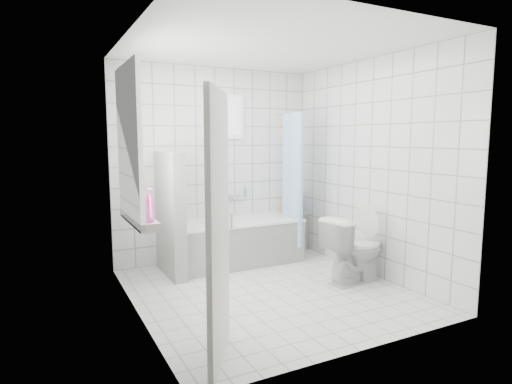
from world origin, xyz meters
TOP-DOWN VIEW (x-y plane):
  - ground at (0.00, 0.00)m, footprint 3.00×3.00m
  - ceiling at (0.00, 0.00)m, footprint 3.00×3.00m
  - wall_back at (0.00, 1.50)m, footprint 2.80×0.02m
  - wall_front at (0.00, -1.50)m, footprint 2.80×0.02m
  - wall_left at (-1.40, 0.00)m, footprint 0.02×3.00m
  - wall_right at (1.40, 0.00)m, footprint 0.02×3.00m
  - window_left at (-1.35, 0.30)m, footprint 0.01×0.90m
  - window_back at (0.10, 1.46)m, footprint 0.50×0.01m
  - window_sill at (-1.31, 0.30)m, footprint 0.18×1.02m
  - door at (-1.04, -1.14)m, footprint 0.45×0.70m
  - bathtub at (0.13, 1.12)m, footprint 1.69×0.77m
  - partition_wall at (-0.78, 1.07)m, footprint 0.15×0.85m
  - tiled_ledge at (1.20, 1.38)m, footprint 0.40×0.24m
  - toilet at (1.03, -0.19)m, footprint 0.80×0.51m
  - curtain_rod at (0.92, 1.10)m, footprint 0.02×0.80m
  - shower_curtain at (0.92, 0.97)m, footprint 0.14×0.48m
  - tub_faucet at (0.23, 1.46)m, footprint 0.18×0.06m
  - sill_bottles at (-1.30, 0.21)m, footprint 0.18×0.72m
  - ledge_bottles at (1.18, 1.37)m, footprint 0.20×0.17m

SIDE VIEW (x-z plane):
  - ground at x=0.00m, z-range 0.00..0.00m
  - tiled_ledge at x=1.20m, z-range 0.00..0.55m
  - bathtub at x=0.13m, z-range 0.00..0.58m
  - toilet at x=1.03m, z-range 0.00..0.77m
  - ledge_bottles at x=1.18m, z-range 0.54..0.81m
  - partition_wall at x=-0.78m, z-range 0.00..1.50m
  - tub_faucet at x=0.23m, z-range 0.82..0.88m
  - window_sill at x=-1.31m, z-range 0.82..0.90m
  - door at x=-1.04m, z-range 0.00..2.00m
  - sill_bottles at x=-1.30m, z-range 0.88..1.21m
  - shower_curtain at x=0.92m, z-range 0.21..1.99m
  - wall_back at x=0.00m, z-range 0.00..2.60m
  - wall_front at x=0.00m, z-range 0.00..2.60m
  - wall_left at x=-1.40m, z-range 0.00..2.60m
  - wall_right at x=1.40m, z-range 0.00..2.60m
  - window_left at x=-1.35m, z-range 0.90..2.30m
  - window_back at x=0.10m, z-range 1.70..2.20m
  - curtain_rod at x=0.92m, z-range 1.99..2.01m
  - ceiling at x=0.00m, z-range 2.60..2.60m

